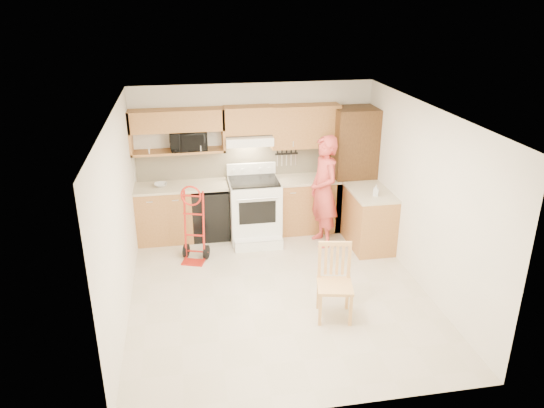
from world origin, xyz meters
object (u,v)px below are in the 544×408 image
object	(u,v)px
dining_chair	(335,284)
hand_truck	(193,228)
person	(324,191)
microwave	(188,140)
range	(255,205)

from	to	relation	value
dining_chair	hand_truck	bearing A→B (deg)	143.99
person	dining_chair	size ratio (longest dim) A/B	1.88
microwave	range	xyz separation A→B (m)	(1.01, -0.38, -1.05)
microwave	hand_truck	world-z (taller)	microwave
range	hand_truck	xyz separation A→B (m)	(-1.03, -0.61, -0.05)
person	hand_truck	distance (m)	2.14
microwave	range	world-z (taller)	microwave
microwave	hand_truck	xyz separation A→B (m)	(-0.02, -0.99, -1.10)
microwave	dining_chair	size ratio (longest dim) A/B	0.59
range	person	bearing A→B (deg)	-18.34
range	person	distance (m)	1.16
microwave	hand_truck	distance (m)	1.48
hand_truck	range	bearing A→B (deg)	49.30
range	hand_truck	world-z (taller)	range
microwave	dining_chair	xyz separation A→B (m)	(1.67, -2.82, -1.17)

